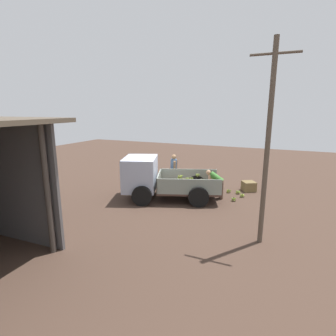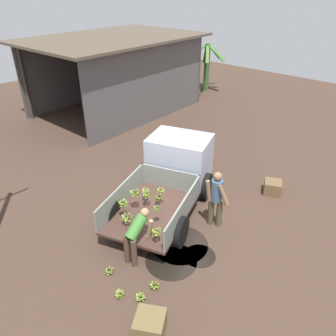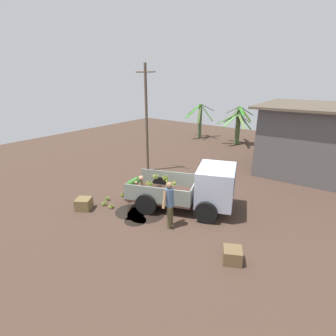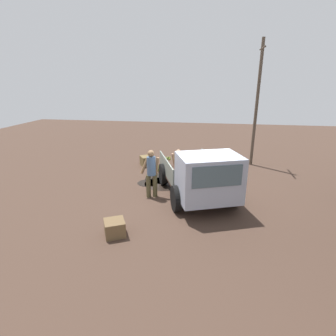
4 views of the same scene
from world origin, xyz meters
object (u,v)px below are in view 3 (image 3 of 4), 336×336
(person_worker_loading, at_px, (134,186))
(banana_bunch_on_ground_2, at_px, (104,203))
(cargo_truck, at_px, (205,187))
(banana_bunch_on_ground_0, at_px, (123,194))
(banana_bunch_on_ground_3, at_px, (107,198))
(person_foreground_visitor, at_px, (169,202))
(wooden_crate_0, at_px, (84,204))
(utility_pole, at_px, (146,118))
(banana_bunch_on_ground_1, at_px, (111,206))
(wooden_crate_1, at_px, (232,255))

(person_worker_loading, relative_size, banana_bunch_on_ground_2, 5.46)
(cargo_truck, relative_size, banana_bunch_on_ground_0, 20.58)
(banana_bunch_on_ground_3, bearing_deg, banana_bunch_on_ground_2, -57.84)
(person_foreground_visitor, relative_size, wooden_crate_0, 2.99)
(banana_bunch_on_ground_3, bearing_deg, utility_pole, 105.49)
(cargo_truck, distance_m, banana_bunch_on_ground_3, 4.34)
(utility_pole, distance_m, person_foreground_visitor, 6.51)
(banana_bunch_on_ground_0, height_order, banana_bunch_on_ground_1, banana_bunch_on_ground_0)
(banana_bunch_on_ground_3, bearing_deg, wooden_crate_1, -4.84)
(utility_pole, relative_size, person_worker_loading, 4.52)
(banana_bunch_on_ground_2, relative_size, wooden_crate_0, 0.41)
(person_worker_loading, xyz_separation_m, wooden_crate_0, (-1.23, -1.72, -0.54))
(utility_pole, bearing_deg, banana_bunch_on_ground_3, -74.51)
(cargo_truck, distance_m, banana_bunch_on_ground_2, 4.31)
(person_foreground_visitor, relative_size, banana_bunch_on_ground_1, 7.53)
(cargo_truck, bearing_deg, banana_bunch_on_ground_2, -168.86)
(cargo_truck, height_order, person_worker_loading, cargo_truck)
(utility_pole, distance_m, wooden_crate_1, 9.01)
(person_foreground_visitor, height_order, banana_bunch_on_ground_0, person_foreground_visitor)
(wooden_crate_0, bearing_deg, cargo_truck, 36.15)
(cargo_truck, bearing_deg, banana_bunch_on_ground_1, -165.45)
(person_worker_loading, bearing_deg, banana_bunch_on_ground_3, -159.04)
(person_foreground_visitor, relative_size, banana_bunch_on_ground_3, 8.08)
(cargo_truck, relative_size, person_foreground_visitor, 2.64)
(banana_bunch_on_ground_1, height_order, wooden_crate_0, wooden_crate_0)
(person_foreground_visitor, relative_size, person_worker_loading, 1.35)
(cargo_truck, distance_m, person_worker_loading, 3.01)
(person_worker_loading, bearing_deg, banana_bunch_on_ground_1, -119.69)
(utility_pole, distance_m, banana_bunch_on_ground_2, 5.52)
(person_foreground_visitor, height_order, wooden_crate_1, person_foreground_visitor)
(banana_bunch_on_ground_3, bearing_deg, banana_bunch_on_ground_1, -29.70)
(banana_bunch_on_ground_0, height_order, wooden_crate_0, wooden_crate_0)
(person_worker_loading, relative_size, banana_bunch_on_ground_3, 5.99)
(banana_bunch_on_ground_1, bearing_deg, person_worker_loading, 68.75)
(cargo_truck, bearing_deg, wooden_crate_1, -66.15)
(banana_bunch_on_ground_2, height_order, wooden_crate_0, wooden_crate_0)
(banana_bunch_on_ground_3, xyz_separation_m, wooden_crate_0, (-0.15, -1.11, 0.14))
(person_foreground_visitor, relative_size, wooden_crate_1, 3.25)
(banana_bunch_on_ground_2, xyz_separation_m, banana_bunch_on_ground_3, (-0.25, 0.40, -0.00))
(banana_bunch_on_ground_1, xyz_separation_m, wooden_crate_1, (5.41, -0.12, 0.12))
(person_foreground_visitor, bearing_deg, banana_bunch_on_ground_2, -16.10)
(banana_bunch_on_ground_0, xyz_separation_m, banana_bunch_on_ground_3, (-0.26, -0.71, -0.01))
(utility_pole, xyz_separation_m, banana_bunch_on_ground_1, (1.82, -4.45, -2.96))
(banana_bunch_on_ground_2, distance_m, wooden_crate_0, 0.83)
(banana_bunch_on_ground_3, distance_m, wooden_crate_1, 6.13)
(banana_bunch_on_ground_2, bearing_deg, cargo_truck, 31.55)
(cargo_truck, height_order, person_foreground_visitor, cargo_truck)
(banana_bunch_on_ground_2, bearing_deg, utility_pole, 107.15)
(banana_bunch_on_ground_0, bearing_deg, person_worker_loading, -6.53)
(wooden_crate_0, xyz_separation_m, wooden_crate_1, (6.25, 0.59, -0.02))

